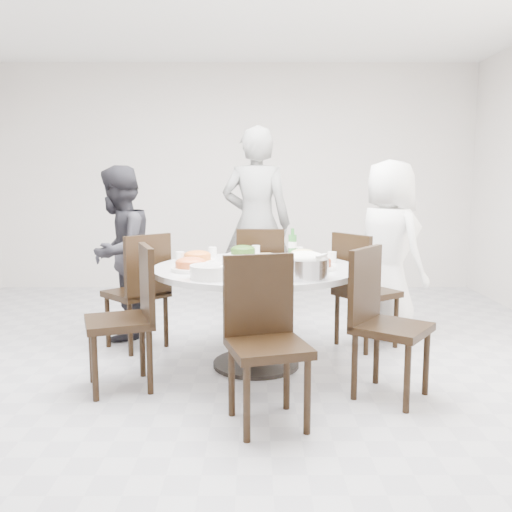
{
  "coord_description": "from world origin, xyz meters",
  "views": [
    {
      "loc": [
        0.25,
        -3.87,
        1.37
      ],
      "look_at": [
        0.26,
        0.07,
        0.82
      ],
      "focal_mm": 38.0,
      "sensor_mm": 36.0,
      "label": 1
    }
  ],
  "objects_px": {
    "beverage_bottle": "(293,243)",
    "rice_bowl": "(305,268)",
    "chair_n": "(261,279)",
    "diner_right": "(389,249)",
    "chair_nw": "(136,291)",
    "chair_sw": "(119,318)",
    "chair_se": "(392,325)",
    "chair_s": "(268,343)",
    "soup_bowl": "(212,272)",
    "diner_left": "(119,253)",
    "dining_table": "(256,317)",
    "diner_middle": "(256,223)",
    "chair_ne": "(367,290)"
  },
  "relations": [
    {
      "from": "beverage_bottle",
      "to": "rice_bowl",
      "type": "bearing_deg",
      "value": -89.13
    },
    {
      "from": "chair_n",
      "to": "diner_right",
      "type": "distance_m",
      "value": 1.17
    },
    {
      "from": "diner_right",
      "to": "rice_bowl",
      "type": "xyz_separation_m",
      "value": [
        -0.85,
        -1.28,
        0.04
      ]
    },
    {
      "from": "rice_bowl",
      "to": "chair_nw",
      "type": "bearing_deg",
      "value": 144.21
    },
    {
      "from": "chair_sw",
      "to": "chair_se",
      "type": "distance_m",
      "value": 1.76
    },
    {
      "from": "chair_nw",
      "to": "beverage_bottle",
      "type": "relative_size",
      "value": 4.03
    },
    {
      "from": "beverage_bottle",
      "to": "chair_sw",
      "type": "bearing_deg",
      "value": -142.46
    },
    {
      "from": "chair_sw",
      "to": "chair_nw",
      "type": "bearing_deg",
      "value": 165.65
    },
    {
      "from": "chair_s",
      "to": "soup_bowl",
      "type": "xyz_separation_m",
      "value": [
        -0.35,
        0.5,
        0.32
      ]
    },
    {
      "from": "chair_nw",
      "to": "diner_left",
      "type": "height_order",
      "value": "diner_left"
    },
    {
      "from": "dining_table",
      "to": "chair_nw",
      "type": "xyz_separation_m",
      "value": [
        -0.99,
        0.46,
        0.1
      ]
    },
    {
      "from": "chair_nw",
      "to": "rice_bowl",
      "type": "distance_m",
      "value": 1.64
    },
    {
      "from": "diner_middle",
      "to": "diner_left",
      "type": "relative_size",
      "value": 1.26
    },
    {
      "from": "chair_nw",
      "to": "chair_n",
      "type": "bearing_deg",
      "value": 162.74
    },
    {
      "from": "chair_nw",
      "to": "diner_right",
      "type": "relative_size",
      "value": 0.61
    },
    {
      "from": "chair_ne",
      "to": "chair_sw",
      "type": "distance_m",
      "value": 2.04
    },
    {
      "from": "chair_sw",
      "to": "diner_left",
      "type": "relative_size",
      "value": 0.63
    },
    {
      "from": "diner_middle",
      "to": "rice_bowl",
      "type": "distance_m",
      "value": 1.99
    },
    {
      "from": "chair_ne",
      "to": "chair_s",
      "type": "relative_size",
      "value": 1.0
    },
    {
      "from": "chair_s",
      "to": "diner_middle",
      "type": "bearing_deg",
      "value": 75.5
    },
    {
      "from": "dining_table",
      "to": "rice_bowl",
      "type": "height_order",
      "value": "rice_bowl"
    },
    {
      "from": "dining_table",
      "to": "diner_right",
      "type": "distance_m",
      "value": 1.47
    },
    {
      "from": "chair_se",
      "to": "beverage_bottle",
      "type": "xyz_separation_m",
      "value": [
        -0.55,
        1.08,
        0.39
      ]
    },
    {
      "from": "diner_middle",
      "to": "diner_left",
      "type": "xyz_separation_m",
      "value": [
        -1.19,
        -0.75,
        -0.2
      ]
    },
    {
      "from": "soup_bowl",
      "to": "diner_left",
      "type": "bearing_deg",
      "value": 126.25
    },
    {
      "from": "rice_bowl",
      "to": "chair_ne",
      "type": "bearing_deg",
      "value": 57.73
    },
    {
      "from": "chair_se",
      "to": "soup_bowl",
      "type": "distance_m",
      "value": 1.19
    },
    {
      "from": "chair_s",
      "to": "diner_left",
      "type": "relative_size",
      "value": 0.63
    },
    {
      "from": "chair_nw",
      "to": "chair_se",
      "type": "relative_size",
      "value": 1.0
    },
    {
      "from": "chair_ne",
      "to": "diner_middle",
      "type": "height_order",
      "value": "diner_middle"
    },
    {
      "from": "chair_n",
      "to": "chair_s",
      "type": "height_order",
      "value": "same"
    },
    {
      "from": "beverage_bottle",
      "to": "chair_nw",
      "type": "bearing_deg",
      "value": -178.89
    },
    {
      "from": "diner_middle",
      "to": "soup_bowl",
      "type": "distance_m",
      "value": 2.0
    },
    {
      "from": "chair_s",
      "to": "chair_se",
      "type": "height_order",
      "value": "same"
    },
    {
      "from": "chair_ne",
      "to": "chair_nw",
      "type": "xyz_separation_m",
      "value": [
        -1.9,
        -0.02,
        0.0
      ]
    },
    {
      "from": "diner_left",
      "to": "soup_bowl",
      "type": "height_order",
      "value": "diner_left"
    },
    {
      "from": "chair_s",
      "to": "rice_bowl",
      "type": "relative_size",
      "value": 3.15
    },
    {
      "from": "chair_sw",
      "to": "soup_bowl",
      "type": "relative_size",
      "value": 3.41
    },
    {
      "from": "chair_nw",
      "to": "diner_left",
      "type": "distance_m",
      "value": 0.44
    },
    {
      "from": "chair_nw",
      "to": "soup_bowl",
      "type": "height_order",
      "value": "chair_nw"
    },
    {
      "from": "diner_right",
      "to": "beverage_bottle",
      "type": "distance_m",
      "value": 0.93
    },
    {
      "from": "chair_se",
      "to": "soup_bowl",
      "type": "height_order",
      "value": "chair_se"
    },
    {
      "from": "diner_right",
      "to": "chair_nw",
      "type": "bearing_deg",
      "value": 69.52
    },
    {
      "from": "chair_se",
      "to": "diner_right",
      "type": "xyz_separation_m",
      "value": [
        0.31,
        1.4,
        0.3
      ]
    },
    {
      "from": "chair_n",
      "to": "rice_bowl",
      "type": "bearing_deg",
      "value": 102.61
    },
    {
      "from": "chair_ne",
      "to": "rice_bowl",
      "type": "distance_m",
      "value": 1.18
    },
    {
      "from": "chair_s",
      "to": "soup_bowl",
      "type": "relative_size",
      "value": 3.41
    },
    {
      "from": "chair_n",
      "to": "chair_nw",
      "type": "xyz_separation_m",
      "value": [
        -1.03,
        -0.55,
        0.0
      ]
    },
    {
      "from": "chair_ne",
      "to": "diner_middle",
      "type": "bearing_deg",
      "value": 8.05
    },
    {
      "from": "chair_nw",
      "to": "chair_se",
      "type": "xyz_separation_m",
      "value": [
        1.84,
        -1.06,
        0.0
      ]
    }
  ]
}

